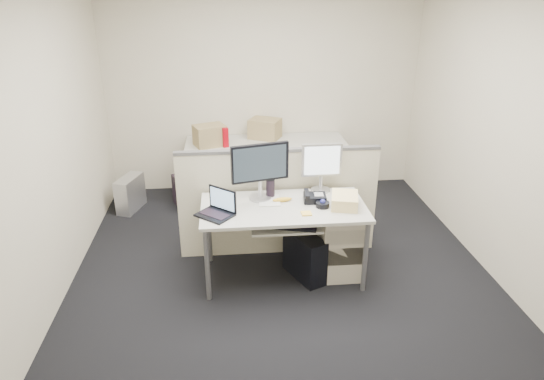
{
  "coord_description": "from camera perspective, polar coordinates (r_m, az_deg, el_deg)",
  "views": [
    {
      "loc": [
        -0.49,
        -3.95,
        2.62
      ],
      "look_at": [
        -0.09,
        0.15,
        0.83
      ],
      "focal_mm": 32.0,
      "sensor_mm": 36.0,
      "label": 1
    }
  ],
  "objects": [
    {
      "name": "keyboard_tray",
      "position": [
        4.29,
        1.64,
        -4.27
      ],
      "size": [
        0.62,
        0.32,
        0.02
      ],
      "primitive_type": "cube",
      "color": "#BBB9AF",
      "rests_on": "desk"
    },
    {
      "name": "red_binder",
      "position": [
        6.04,
        -5.9,
        6.36
      ],
      "size": [
        0.16,
        0.29,
        0.26
      ],
      "primitive_type": "cube",
      "rotation": [
        0.0,
        0.0,
        0.37
      ],
      "color": "#A30410",
      "rests_on": "back_counter"
    },
    {
      "name": "desk",
      "position": [
        4.43,
        1.36,
        -2.68
      ],
      "size": [
        1.5,
        0.75,
        0.73
      ],
      "color": "#BBB9AF",
      "rests_on": "floor"
    },
    {
      "name": "manila_folders",
      "position": [
        4.43,
        8.53,
        -1.23
      ],
      "size": [
        0.3,
        0.34,
        0.11
      ],
      "primitive_type": "cube",
      "rotation": [
        0.0,
        0.0,
        -0.23
      ],
      "color": "beige",
      "rests_on": "desk"
    },
    {
      "name": "pc_tower_desk",
      "position": [
        4.63,
        3.86,
        -7.75
      ],
      "size": [
        0.38,
        0.51,
        0.45
      ],
      "primitive_type": "cube",
      "rotation": [
        0.0,
        0.0,
        0.43
      ],
      "color": "black",
      "rests_on": "floor"
    },
    {
      "name": "desk_phone",
      "position": [
        4.51,
        5.04,
        -0.94
      ],
      "size": [
        0.22,
        0.18,
        0.06
      ],
      "primitive_type": "cube",
      "rotation": [
        0.0,
        0.0,
        -0.08
      ],
      "color": "black",
      "rests_on": "desk"
    },
    {
      "name": "trackball",
      "position": [
        4.4,
        5.98,
        -1.72
      ],
      "size": [
        0.14,
        0.14,
        0.05
      ],
      "primitive_type": "cylinder",
      "rotation": [
        0.0,
        0.0,
        0.16
      ],
      "color": "black",
      "rests_on": "desk"
    },
    {
      "name": "cellphone",
      "position": [
        4.57,
        -0.8,
        -0.85
      ],
      "size": [
        0.05,
        0.1,
        0.01
      ],
      "primitive_type": "cube",
      "rotation": [
        0.0,
        0.0,
        0.03
      ],
      "color": "black",
      "rests_on": "desk"
    },
    {
      "name": "laptop",
      "position": [
        4.21,
        -6.81,
        -1.68
      ],
      "size": [
        0.37,
        0.37,
        0.23
      ],
      "primitive_type": "cube",
      "rotation": [
        0.0,
        0.0,
        -0.71
      ],
      "color": "black",
      "rests_on": "desk"
    },
    {
      "name": "banana",
      "position": [
        4.49,
        1.22,
        -1.13
      ],
      "size": [
        0.19,
        0.07,
        0.04
      ],
      "primitive_type": "ellipsoid",
      "rotation": [
        0.0,
        0.0,
        0.13
      ],
      "color": "#F9C149",
      "rests_on": "desk"
    },
    {
      "name": "back_counter",
      "position": [
        6.32,
        -0.72,
        2.54
      ],
      "size": [
        2.0,
        0.6,
        0.72
      ],
      "primitive_type": "cube",
      "color": "beige",
      "rests_on": "floor"
    },
    {
      "name": "monitor_small",
      "position": [
        4.66,
        5.82,
        2.6
      ],
      "size": [
        0.39,
        0.2,
        0.47
      ],
      "primitive_type": "cube",
      "rotation": [
        0.0,
        0.0,
        0.01
      ],
      "color": "#B7B7BC",
      "rests_on": "desk"
    },
    {
      "name": "wall_left",
      "position": [
        4.42,
        -25.36,
        4.48
      ],
      "size": [
        0.02,
        4.5,
        2.7
      ],
      "primitive_type": "cube",
      "color": "beige",
      "rests_on": "ground"
    },
    {
      "name": "pc_tower_spare_dark",
      "position": [
        6.11,
        -10.33,
        -0.32
      ],
      "size": [
        0.32,
        0.44,
        0.38
      ],
      "primitive_type": "cube",
      "rotation": [
        0.0,
        0.0,
        0.42
      ],
      "color": "black",
      "rests_on": "floor"
    },
    {
      "name": "pc_tower_spare_silver",
      "position": [
        6.2,
        -16.34,
        -0.39
      ],
      "size": [
        0.31,
        0.48,
        0.42
      ],
      "primitive_type": "cube",
      "rotation": [
        0.0,
        0.0,
        -0.32
      ],
      "color": "#B7B7BC",
      "rests_on": "floor"
    },
    {
      "name": "sticky_pad",
      "position": [
        4.27,
        4.06,
        -2.76
      ],
      "size": [
        0.09,
        0.09,
        0.01
      ],
      "primitive_type": "cube",
      "rotation": [
        0.0,
        0.0,
        0.04
      ],
      "color": "#FECF4B",
      "rests_on": "desk"
    },
    {
      "name": "travel_mug",
      "position": [
        4.56,
        -0.2,
        0.21
      ],
      "size": [
        0.11,
        0.11,
        0.17
      ],
      "primitive_type": "cylinder",
      "rotation": [
        0.0,
        0.0,
        0.42
      ],
      "color": "black",
      "rests_on": "desk"
    },
    {
      "name": "cardboard_box_left",
      "position": [
        6.03,
        -7.34,
        6.3
      ],
      "size": [
        0.44,
        0.38,
        0.27
      ],
      "primitive_type": "cube",
      "rotation": [
        0.0,
        0.0,
        0.36
      ],
      "color": "#9D885A",
      "rests_on": "back_counter"
    },
    {
      "name": "wall_right",
      "position": [
        4.84,
        25.83,
        5.91
      ],
      "size": [
        0.02,
        4.5,
        2.7
      ],
      "primitive_type": "cube",
      "color": "beige",
      "rests_on": "ground"
    },
    {
      "name": "cardboard_box_right",
      "position": [
        6.27,
        -0.84,
        7.15
      ],
      "size": [
        0.46,
        0.42,
        0.27
      ],
      "primitive_type": "cube",
      "rotation": [
        0.0,
        0.0,
        -0.45
      ],
      "color": "#9D885A",
      "rests_on": "back_counter"
    },
    {
      "name": "cubicle_partition",
      "position": [
        4.88,
        0.73,
        -1.59
      ],
      "size": [
        2.0,
        0.06,
        1.1
      ],
      "primitive_type": "cube",
      "color": "beige",
      "rests_on": "floor"
    },
    {
      "name": "floor",
      "position": [
        4.77,
        1.28,
        -9.92
      ],
      "size": [
        4.0,
        4.5,
        0.01
      ],
      "primitive_type": "cube",
      "color": "black",
      "rests_on": "ground"
    },
    {
      "name": "drawer_pedestal",
      "position": [
        4.73,
        7.92,
        -5.8
      ],
      "size": [
        0.4,
        0.55,
        0.65
      ],
      "primitive_type": "cube",
      "color": "beige",
      "rests_on": "floor"
    },
    {
      "name": "monitor_main",
      "position": [
        4.44,
        -1.41,
        2.13
      ],
      "size": [
        0.58,
        0.33,
        0.54
      ],
      "primitive_type": "cube",
      "rotation": [
        0.0,
        0.0,
        0.24
      ],
      "color": "black",
      "rests_on": "desk"
    },
    {
      "name": "wall_front",
      "position": [
        2.18,
        8.67,
        -12.52
      ],
      "size": [
        4.0,
        0.02,
        2.7
      ],
      "primitive_type": "cube",
      "color": "beige",
      "rests_on": "ground"
    },
    {
      "name": "paper_stack",
      "position": [
        4.5,
        -0.33,
        -1.26
      ],
      "size": [
        0.2,
        0.25,
        0.01
      ],
      "primitive_type": "cube",
      "rotation": [
        0.0,
        0.0,
        -0.03
      ],
      "color": "silver",
      "rests_on": "desk"
    },
    {
      "name": "keyboard",
      "position": [
        4.25,
        2.38,
        -4.21
      ],
      "size": [
        0.46,
        0.27,
        0.02
      ],
      "primitive_type": "cube",
      "rotation": [
        0.0,
        0.0,
        -0.27
      ],
      "color": "black",
      "rests_on": "keyboard_tray"
    },
    {
      "name": "wall_back",
      "position": [
        6.35,
        -1.02,
        11.95
      ],
      "size": [
        4.0,
        0.02,
        2.7
      ],
      "primitive_type": "cube",
      "color": "beige",
      "rests_on": "ground"
    }
  ]
}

